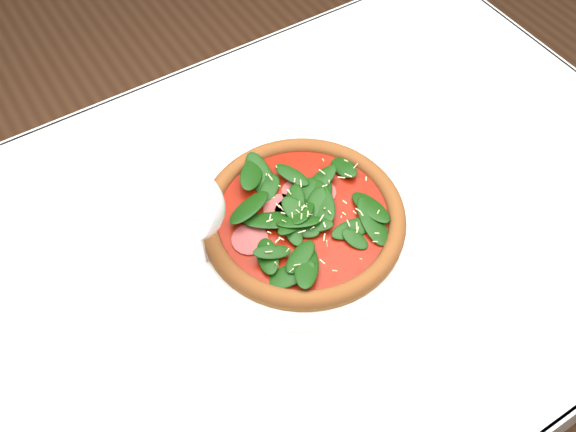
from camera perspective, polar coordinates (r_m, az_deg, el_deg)
ground at (r=1.61m, az=0.69°, el=-16.65°), size 6.00×6.00×0.00m
dining_table at (r=1.02m, az=1.04°, el=-4.48°), size 1.21×0.81×0.75m
plate at (r=0.93m, az=1.33°, el=-0.65°), size 0.34×0.34×0.01m
pizza at (r=0.91m, az=1.35°, el=0.06°), size 0.32×0.32×0.04m
wine_glass at (r=0.80m, az=-8.30°, el=0.64°), size 0.08×0.08×0.19m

